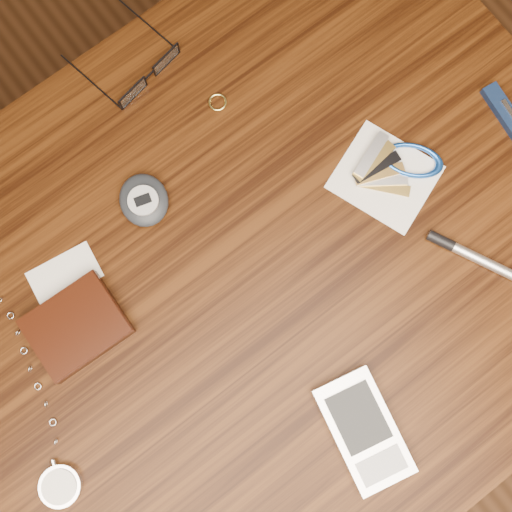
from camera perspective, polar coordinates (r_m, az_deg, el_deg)
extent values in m
plane|color=#472814|center=(1.49, -1.95, -7.30)|extent=(3.80, 3.80, 0.00)
cube|color=#331908|center=(0.76, -3.80, -4.60)|extent=(1.00, 0.70, 0.03)
cylinder|color=#4C2814|center=(1.28, 5.93, 17.08)|extent=(0.05, 0.05, 0.71)
cube|color=black|center=(0.76, -15.65, -6.06)|extent=(0.11, 0.09, 0.02)
cube|color=black|center=(0.75, -15.88, -5.99)|extent=(0.10, 0.09, 0.00)
cube|color=silver|center=(0.78, -16.67, -1.60)|extent=(0.09, 0.06, 0.00)
cube|color=black|center=(0.81, -10.87, 14.04)|extent=(0.04, 0.01, 0.02)
cube|color=white|center=(0.81, -10.87, 14.04)|extent=(0.04, 0.01, 0.02)
cylinder|color=black|center=(0.84, -14.43, 14.76)|extent=(0.02, 0.10, 0.00)
cube|color=black|center=(0.83, -7.99, 16.88)|extent=(0.04, 0.01, 0.02)
cube|color=white|center=(0.83, -7.99, 16.88)|extent=(0.04, 0.01, 0.02)
cylinder|color=black|center=(0.86, -9.50, 19.57)|extent=(0.02, 0.10, 0.00)
cube|color=black|center=(0.82, -9.47, 15.58)|extent=(0.01, 0.00, 0.00)
torus|color=#DAC765|center=(0.81, -3.43, 13.48)|extent=(0.03, 0.03, 0.00)
cylinder|color=silver|center=(0.78, -16.98, -18.96)|extent=(0.05, 0.05, 0.01)
cylinder|color=silver|center=(0.77, -17.12, -19.03)|extent=(0.04, 0.04, 0.00)
cylinder|color=silver|center=(0.77, -17.57, -17.11)|extent=(0.01, 0.01, 0.01)
torus|color=silver|center=(0.77, -17.36, -15.48)|extent=(0.01, 0.01, 0.01)
torus|color=silver|center=(0.77, -17.61, -13.92)|extent=(0.01, 0.01, 0.00)
torus|color=silver|center=(0.78, -18.16, -12.39)|extent=(0.01, 0.01, 0.01)
torus|color=silver|center=(0.78, -18.82, -10.91)|extent=(0.01, 0.01, 0.00)
torus|color=silver|center=(0.78, -19.44, -9.43)|extent=(0.01, 0.01, 0.01)
torus|color=silver|center=(0.78, -19.94, -7.92)|extent=(0.01, 0.01, 0.00)
torus|color=silver|center=(0.79, -20.40, -6.42)|extent=(0.01, 0.00, 0.01)
torus|color=silver|center=(0.79, -20.98, -4.97)|extent=(0.01, 0.01, 0.00)
torus|color=silver|center=(0.80, -21.80, -3.68)|extent=(0.01, 0.00, 0.01)
cube|color=silver|center=(0.74, 9.54, -15.03)|extent=(0.09, 0.14, 0.02)
cube|color=black|center=(0.73, 9.10, -14.01)|extent=(0.06, 0.08, 0.00)
cube|color=#9D9FA5|center=(0.74, 11.12, -17.83)|extent=(0.06, 0.04, 0.00)
ellipsoid|color=#1F2329|center=(0.77, -9.94, 4.91)|extent=(0.07, 0.08, 0.02)
cylinder|color=#A2A5AA|center=(0.75, -10.00, 4.88)|extent=(0.04, 0.04, 0.00)
cube|color=black|center=(0.75, -10.04, 4.93)|extent=(0.02, 0.02, 0.00)
cube|color=silver|center=(0.79, 11.40, 6.90)|extent=(0.13, 0.14, 0.00)
torus|color=blue|center=(0.80, 13.69, 8.26)|extent=(0.09, 0.09, 0.01)
cube|color=olive|center=(0.78, 11.37, 6.08)|extent=(0.05, 0.06, 0.00)
cube|color=silver|center=(0.78, 11.14, 6.64)|extent=(0.06, 0.05, 0.00)
cube|color=#A57D3A|center=(0.78, 10.91, 7.20)|extent=(0.06, 0.03, 0.00)
cube|color=black|center=(0.78, 10.69, 7.76)|extent=(0.06, 0.02, 0.00)
cube|color=olive|center=(0.78, 10.46, 8.32)|extent=(0.06, 0.02, 0.00)
cube|color=silver|center=(0.78, 10.23, 8.88)|extent=(0.06, 0.03, 0.00)
cube|color=#0A1832|center=(0.85, 21.47, 11.46)|extent=(0.03, 0.09, 0.01)
cylinder|color=silver|center=(0.79, 19.84, -0.58)|extent=(0.08, 0.14, 0.01)
cylinder|color=black|center=(0.78, 16.10, 1.33)|extent=(0.03, 0.03, 0.01)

